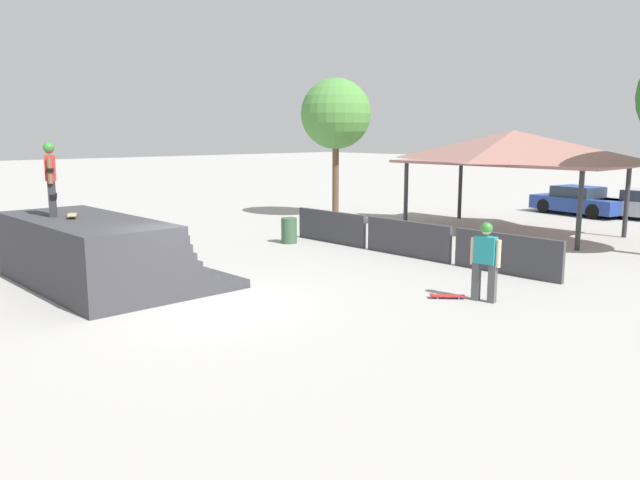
# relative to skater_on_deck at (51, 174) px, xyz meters

# --- Properties ---
(ground_plane) EXTENTS (160.00, 160.00, 0.00)m
(ground_plane) POSITION_rel_skater_on_deck_xyz_m (4.12, 1.44, -2.65)
(ground_plane) COLOR #A3A09B
(quarter_pipe_ramp) EXTENTS (5.55, 3.88, 1.63)m
(quarter_pipe_ramp) POSITION_rel_skater_on_deck_xyz_m (0.93, 0.62, -1.91)
(quarter_pipe_ramp) COLOR #38383D
(quarter_pipe_ramp) RESTS_ON ground
(skater_on_deck) EXTENTS (0.75, 0.44, 1.77)m
(skater_on_deck) POSITION_rel_skater_on_deck_xyz_m (0.00, 0.00, 0.00)
(skater_on_deck) COLOR #2D2D33
(skater_on_deck) RESTS_ON quarter_pipe_ramp
(skateboard_on_deck) EXTENTS (0.78, 0.48, 0.09)m
(skateboard_on_deck) POSITION_rel_skater_on_deck_xyz_m (0.62, 0.20, -0.96)
(skateboard_on_deck) COLOR green
(skateboard_on_deck) RESTS_ON quarter_pipe_ramp
(bystander_walking) EXTENTS (0.68, 0.30, 1.73)m
(bystander_walking) POSITION_rel_skater_on_deck_xyz_m (8.13, 6.08, -1.63)
(bystander_walking) COLOR #4C4C51
(bystander_walking) RESTS_ON ground
(skateboard_on_ground) EXTENTS (0.70, 0.68, 0.09)m
(skateboard_on_ground) POSITION_rel_skater_on_deck_xyz_m (7.44, 5.68, -2.59)
(skateboard_on_ground) COLOR blue
(skateboard_on_ground) RESTS_ON ground
(barrier_fence) EXTENTS (9.60, 0.12, 1.05)m
(barrier_fence) POSITION_rel_skater_on_deck_xyz_m (3.78, 8.83, -2.12)
(barrier_fence) COLOR #3D3D42
(barrier_fence) RESTS_ON ground
(pavilion_shelter) EXTENTS (8.08, 4.28, 3.72)m
(pavilion_shelter) POSITION_rel_skater_on_deck_xyz_m (3.36, 15.26, 0.44)
(pavilion_shelter) COLOR #2D2D33
(pavilion_shelter) RESTS_ON ground
(tree_beside_pavilion) EXTENTS (2.98, 2.98, 5.92)m
(tree_beside_pavilion) POSITION_rel_skater_on_deck_xyz_m (-3.91, 13.37, 1.75)
(tree_beside_pavilion) COLOR brown
(tree_beside_pavilion) RESTS_ON ground
(trash_bin) EXTENTS (0.52, 0.52, 0.85)m
(trash_bin) POSITION_rel_skater_on_deck_xyz_m (-0.33, 7.71, -2.22)
(trash_bin) COLOR #385B3D
(trash_bin) RESTS_ON ground
(parked_car_blue) EXTENTS (4.38, 2.49, 1.27)m
(parked_car_blue) POSITION_rel_skater_on_deck_xyz_m (2.87, 22.04, -2.05)
(parked_car_blue) COLOR navy
(parked_car_blue) RESTS_ON ground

